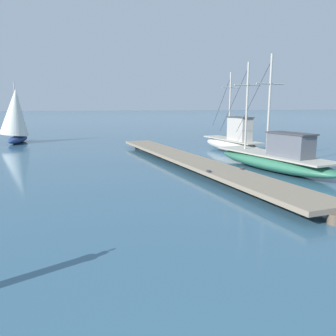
{
  "coord_description": "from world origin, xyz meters",
  "views": [
    {
      "loc": [
        -0.53,
        -0.02,
        3.13
      ],
      "look_at": [
        2.23,
        8.77,
        1.4
      ],
      "focal_mm": 35.89,
      "sensor_mm": 36.0,
      "label": 1
    }
  ],
  "objects": [
    {
      "name": "fishing_boat_0",
      "position": [
        9.2,
        13.8,
        0.59
      ],
      "size": [
        2.96,
        8.31,
        5.52
      ],
      "color": "#337556",
      "rests_on": "ground"
    },
    {
      "name": "floating_dock",
      "position": [
        5.56,
        15.94,
        0.36
      ],
      "size": [
        3.18,
        18.65,
        0.53
      ],
      "color": "gray",
      "rests_on": "ground"
    },
    {
      "name": "distant_sailboat",
      "position": [
        -4.19,
        30.47,
        2.28
      ],
      "size": [
        2.92,
        4.62,
        5.02
      ],
      "color": "navy",
      "rests_on": "ground"
    },
    {
      "name": "fishing_boat_1",
      "position": [
        10.34,
        20.12,
        0.72
      ],
      "size": [
        1.78,
        6.52,
        5.27
      ],
      "color": "silver",
      "rests_on": "ground"
    }
  ]
}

